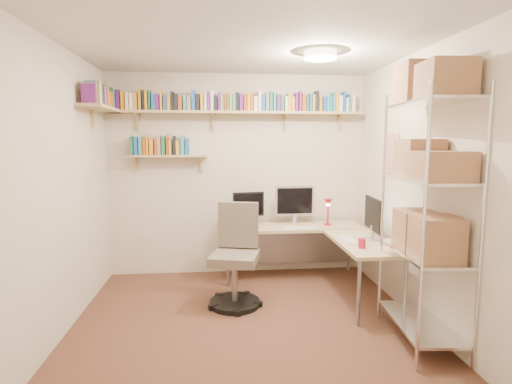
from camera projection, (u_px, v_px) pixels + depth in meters
ground at (247, 322)px, 3.72m from camera, size 3.20×3.20×0.00m
room_shell at (247, 156)px, 3.53m from camera, size 3.24×3.04×2.52m
wall_shelves at (202, 111)px, 4.70m from camera, size 3.12×1.09×0.80m
corner_desk at (299, 230)px, 4.66m from camera, size 1.74×1.66×1.13m
office_chair at (236, 262)px, 4.10m from camera, size 0.56×0.58×1.04m
wire_rack at (428, 166)px, 3.19m from camera, size 0.52×0.94×2.32m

